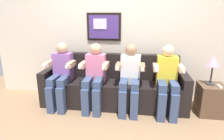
{
  "coord_description": "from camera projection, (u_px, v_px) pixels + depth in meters",
  "views": [
    {
      "loc": [
        0.43,
        -2.79,
        1.57
      ],
      "look_at": [
        0.0,
        0.15,
        0.7
      ],
      "focal_mm": 30.54,
      "sensor_mm": 36.0,
      "label": 1
    }
  ],
  "objects": [
    {
      "name": "table_lamp",
      "position": [
        213.0,
        62.0,
        2.94
      ],
      "size": [
        0.22,
        0.22,
        0.46
      ],
      "color": "#333338",
      "rests_on": "side_table_right"
    },
    {
      "name": "spare_remote_on_table",
      "position": [
        220.0,
        86.0,
        2.92
      ],
      "size": [
        0.04,
        0.13,
        0.02
      ],
      "primitive_type": "cube",
      "color": "white",
      "rests_on": "side_table_right"
    },
    {
      "name": "person_left_center",
      "position": [
        95.0,
        75.0,
        3.18
      ],
      "size": [
        0.46,
        0.56,
        1.11
      ],
      "color": "pink",
      "rests_on": "ground_plane"
    },
    {
      "name": "person_right_center",
      "position": [
        130.0,
        76.0,
        3.09
      ],
      "size": [
        0.46,
        0.56,
        1.11
      ],
      "color": "white",
      "rests_on": "ground_plane"
    },
    {
      "name": "side_table_right",
      "position": [
        211.0,
        100.0,
        3.07
      ],
      "size": [
        0.4,
        0.4,
        0.5
      ],
      "color": "brown",
      "rests_on": "ground_plane"
    },
    {
      "name": "back_wall_assembly",
      "position": [
        116.0,
        30.0,
        3.51
      ],
      "size": [
        4.91,
        0.1,
        2.6
      ],
      "color": "beige",
      "rests_on": "ground_plane"
    },
    {
      "name": "couch",
      "position": [
        113.0,
        88.0,
        3.38
      ],
      "size": [
        2.51,
        0.58,
        0.9
      ],
      "color": "black",
      "rests_on": "ground_plane"
    },
    {
      "name": "person_leftmost",
      "position": [
        61.0,
        73.0,
        3.26
      ],
      "size": [
        0.46,
        0.56,
        1.11
      ],
      "color": "#8C59A5",
      "rests_on": "ground_plane"
    },
    {
      "name": "person_rightmost",
      "position": [
        167.0,
        78.0,
        3.01
      ],
      "size": [
        0.46,
        0.56,
        1.11
      ],
      "color": "yellow",
      "rests_on": "ground_plane"
    },
    {
      "name": "ground_plane",
      "position": [
        111.0,
        113.0,
        3.15
      ],
      "size": [
        6.38,
        6.38,
        0.0
      ],
      "primitive_type": "plane",
      "color": "#8C6B4C"
    }
  ]
}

